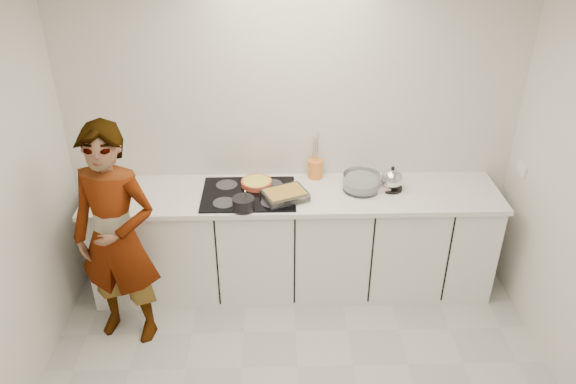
{
  "coord_description": "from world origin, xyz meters",
  "views": [
    {
      "loc": [
        -0.14,
        -2.52,
        3.09
      ],
      "look_at": [
        -0.05,
        1.05,
        1.05
      ],
      "focal_mm": 35.0,
      "sensor_mm": 36.0,
      "label": 1
    }
  ],
  "objects_px": {
    "saucepan": "(243,203)",
    "baking_dish": "(285,194)",
    "tart_dish": "(257,183)",
    "mixing_bowl": "(361,183)",
    "hob": "(249,194)",
    "cook": "(116,238)",
    "kettle": "(392,180)",
    "utensil_crock": "(315,169)"
  },
  "relations": [
    {
      "from": "mixing_bowl",
      "to": "cook",
      "type": "height_order",
      "value": "cook"
    },
    {
      "from": "tart_dish",
      "to": "cook",
      "type": "relative_size",
      "value": 0.16
    },
    {
      "from": "hob",
      "to": "saucepan",
      "type": "xyz_separation_m",
      "value": [
        -0.03,
        -0.23,
        0.05
      ]
    },
    {
      "from": "hob",
      "to": "kettle",
      "type": "xyz_separation_m",
      "value": [
        1.12,
        0.06,
        0.08
      ]
    },
    {
      "from": "hob",
      "to": "mixing_bowl",
      "type": "relative_size",
      "value": 2.09
    },
    {
      "from": "cook",
      "to": "saucepan",
      "type": "bearing_deg",
      "value": 29.67
    },
    {
      "from": "mixing_bowl",
      "to": "utensil_crock",
      "type": "bearing_deg",
      "value": 147.32
    },
    {
      "from": "hob",
      "to": "utensil_crock",
      "type": "relative_size",
      "value": 4.73
    },
    {
      "from": "mixing_bowl",
      "to": "kettle",
      "type": "relative_size",
      "value": 1.7
    },
    {
      "from": "saucepan",
      "to": "baking_dish",
      "type": "height_order",
      "value": "saucepan"
    },
    {
      "from": "hob",
      "to": "tart_dish",
      "type": "relative_size",
      "value": 2.7
    },
    {
      "from": "mixing_bowl",
      "to": "kettle",
      "type": "xyz_separation_m",
      "value": [
        0.24,
        0.0,
        0.02
      ]
    },
    {
      "from": "utensil_crock",
      "to": "mixing_bowl",
      "type": "bearing_deg",
      "value": -32.68
    },
    {
      "from": "utensil_crock",
      "to": "hob",
      "type": "bearing_deg",
      "value": -152.52
    },
    {
      "from": "tart_dish",
      "to": "kettle",
      "type": "bearing_deg",
      "value": -3.67
    },
    {
      "from": "kettle",
      "to": "baking_dish",
      "type": "bearing_deg",
      "value": -170.06
    },
    {
      "from": "utensil_crock",
      "to": "cook",
      "type": "relative_size",
      "value": 0.09
    },
    {
      "from": "mixing_bowl",
      "to": "kettle",
      "type": "height_order",
      "value": "kettle"
    },
    {
      "from": "tart_dish",
      "to": "utensil_crock",
      "type": "distance_m",
      "value": 0.5
    },
    {
      "from": "saucepan",
      "to": "baking_dish",
      "type": "distance_m",
      "value": 0.34
    },
    {
      "from": "mixing_bowl",
      "to": "utensil_crock",
      "type": "relative_size",
      "value": 2.26
    },
    {
      "from": "tart_dish",
      "to": "saucepan",
      "type": "xyz_separation_m",
      "value": [
        -0.09,
        -0.36,
        0.02
      ]
    },
    {
      "from": "tart_dish",
      "to": "mixing_bowl",
      "type": "distance_m",
      "value": 0.83
    },
    {
      "from": "baking_dish",
      "to": "cook",
      "type": "relative_size",
      "value": 0.23
    },
    {
      "from": "tart_dish",
      "to": "utensil_crock",
      "type": "xyz_separation_m",
      "value": [
        0.48,
        0.15,
        0.04
      ]
    },
    {
      "from": "tart_dish",
      "to": "cook",
      "type": "xyz_separation_m",
      "value": [
        -0.97,
        -0.62,
        -0.09
      ]
    },
    {
      "from": "hob",
      "to": "cook",
      "type": "height_order",
      "value": "cook"
    },
    {
      "from": "mixing_bowl",
      "to": "hob",
      "type": "bearing_deg",
      "value": -176.25
    },
    {
      "from": "tart_dish",
      "to": "kettle",
      "type": "relative_size",
      "value": 1.32
    },
    {
      "from": "baking_dish",
      "to": "kettle",
      "type": "height_order",
      "value": "kettle"
    },
    {
      "from": "saucepan",
      "to": "utensil_crock",
      "type": "distance_m",
      "value": 0.76
    },
    {
      "from": "saucepan",
      "to": "cook",
      "type": "relative_size",
      "value": 0.12
    },
    {
      "from": "baking_dish",
      "to": "kettle",
      "type": "distance_m",
      "value": 0.85
    },
    {
      "from": "hob",
      "to": "saucepan",
      "type": "distance_m",
      "value": 0.24
    },
    {
      "from": "saucepan",
      "to": "tart_dish",
      "type": "bearing_deg",
      "value": 76.05
    },
    {
      "from": "hob",
      "to": "saucepan",
      "type": "relative_size",
      "value": 3.39
    },
    {
      "from": "kettle",
      "to": "cook",
      "type": "distance_m",
      "value": 2.11
    },
    {
      "from": "saucepan",
      "to": "mixing_bowl",
      "type": "relative_size",
      "value": 0.62
    },
    {
      "from": "saucepan",
      "to": "mixing_bowl",
      "type": "bearing_deg",
      "value": 17.49
    },
    {
      "from": "hob",
      "to": "cook",
      "type": "xyz_separation_m",
      "value": [
        -0.91,
        -0.5,
        -0.06
      ]
    },
    {
      "from": "tart_dish",
      "to": "cook",
      "type": "height_order",
      "value": "cook"
    },
    {
      "from": "tart_dish",
      "to": "hob",
      "type": "bearing_deg",
      "value": -115.06
    }
  ]
}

